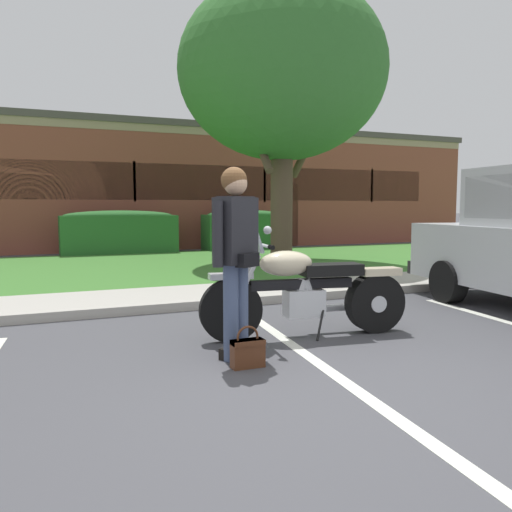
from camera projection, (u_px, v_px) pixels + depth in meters
The scene contains 12 objects.
ground_plane at pixel (331, 376), 4.23m from camera, with size 140.00×140.00×0.00m, color #424247.
curb_strip at pixel (210, 303), 7.06m from camera, with size 60.00×0.20×0.12m, color #ADA89E.
concrete_walk at pixel (193, 295), 7.84m from camera, with size 60.00×1.50×0.08m, color #ADA89E.
grass_lawn at pixel (141, 267), 11.49m from camera, with size 60.00×6.48×0.06m, color #3D752D.
stall_stripe_1 at pixel (325, 368), 4.44m from camera, with size 0.12×4.40×0.01m, color silver.
motorcycle at pixel (313, 290), 5.49m from camera, with size 2.24×0.82×1.26m.
rider_person at pixel (236, 249), 4.62m from camera, with size 0.51×0.40×1.70m.
handbag at pixel (248, 351), 4.45m from camera, with size 0.28×0.13×0.36m.
shade_tree at pixel (282, 72), 11.84m from camera, with size 4.71×4.71×6.40m.
hedge_left at pixel (119, 232), 14.58m from camera, with size 3.14×0.90×1.24m.
hedge_center_left at pixel (245, 229), 16.06m from camera, with size 2.53×0.90×1.24m.
brick_building at pixel (114, 188), 19.49m from camera, with size 25.31×8.41×4.01m.
Camera 1 is at (-2.19, -3.55, 1.37)m, focal length 36.91 mm.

